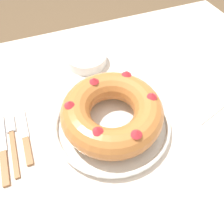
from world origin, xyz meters
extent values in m
plane|color=brown|center=(0.00, 0.00, 0.00)|extent=(8.00, 8.00, 0.00)
cube|color=beige|center=(0.00, 0.00, 0.75)|extent=(1.35, 1.01, 0.03)
cylinder|color=brown|center=(0.61, 0.44, 0.37)|extent=(0.06, 0.06, 0.74)
cylinder|color=white|center=(-0.02, -0.01, 0.77)|extent=(0.31, 0.31, 0.01)
torus|color=white|center=(-0.02, -0.01, 0.79)|extent=(0.32, 0.32, 0.01)
torus|color=#C67538|center=(-0.02, -0.01, 0.83)|extent=(0.27, 0.27, 0.08)
cone|color=red|center=(-0.11, 0.02, 0.87)|extent=(0.03, 0.03, 0.01)
cone|color=red|center=(-0.08, -0.08, 0.87)|extent=(0.04, 0.04, 0.01)
cone|color=red|center=(0.00, -0.11, 0.87)|extent=(0.03, 0.03, 0.01)
cone|color=red|center=(0.08, -0.03, 0.87)|extent=(0.04, 0.04, 0.01)
cone|color=red|center=(0.06, 0.07, 0.87)|extent=(0.04, 0.04, 0.01)
cone|color=red|center=(-0.03, 0.08, 0.87)|extent=(0.03, 0.03, 0.01)
cube|color=#936038|center=(-0.28, 0.00, 0.77)|extent=(0.01, 0.14, 0.01)
cube|color=silver|center=(-0.28, 0.10, 0.77)|extent=(0.02, 0.05, 0.01)
cube|color=#936038|center=(-0.31, -0.03, 0.77)|extent=(0.02, 0.10, 0.01)
cube|color=silver|center=(-0.31, 0.07, 0.77)|extent=(0.02, 0.12, 0.00)
cube|color=#936038|center=(-0.25, -0.01, 0.77)|extent=(0.02, 0.08, 0.01)
cube|color=silver|center=(-0.25, 0.09, 0.77)|extent=(0.02, 0.10, 0.00)
cylinder|color=white|center=(0.00, 0.27, 0.78)|extent=(0.14, 0.14, 0.04)
cube|color=white|center=(0.27, -0.03, 0.77)|extent=(0.16, 0.13, 0.00)
camera|label=1|loc=(-0.14, -0.33, 1.27)|focal=35.00mm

